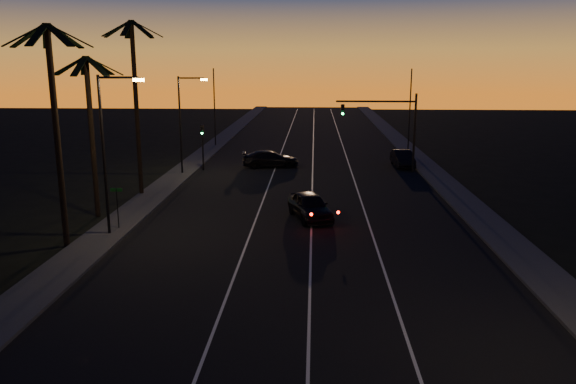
# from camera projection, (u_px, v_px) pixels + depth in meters

# --- Properties ---
(road) EXTENTS (20.00, 170.00, 0.01)m
(road) POSITION_uv_depth(u_px,v_px,m) (305.00, 197.00, 41.24)
(road) COLOR black
(road) RESTS_ON ground
(sidewalk_left) EXTENTS (2.40, 170.00, 0.16)m
(sidewalk_left) POSITION_uv_depth(u_px,v_px,m) (155.00, 194.00, 41.73)
(sidewalk_left) COLOR #333331
(sidewalk_left) RESTS_ON ground
(sidewalk_right) EXTENTS (2.40, 170.00, 0.16)m
(sidewalk_right) POSITION_uv_depth(u_px,v_px,m) (459.00, 197.00, 40.71)
(sidewalk_right) COLOR #333331
(sidewalk_right) RESTS_ON ground
(lane_stripe_left) EXTENTS (0.12, 160.00, 0.01)m
(lane_stripe_left) POSITION_uv_depth(u_px,v_px,m) (265.00, 196.00, 41.37)
(lane_stripe_left) COLOR silver
(lane_stripe_left) RESTS_ON road
(lane_stripe_mid) EXTENTS (0.12, 160.00, 0.01)m
(lane_stripe_mid) POSITION_uv_depth(u_px,v_px,m) (312.00, 197.00, 41.21)
(lane_stripe_mid) COLOR silver
(lane_stripe_mid) RESTS_ON road
(lane_stripe_right) EXTENTS (0.12, 160.00, 0.01)m
(lane_stripe_right) POSITION_uv_depth(u_px,v_px,m) (360.00, 197.00, 41.05)
(lane_stripe_right) COLOR silver
(lane_stripe_right) RESTS_ON road
(palm_near) EXTENTS (4.25, 4.16, 11.53)m
(palm_near) POSITION_uv_depth(u_px,v_px,m) (55.00, 114.00, 28.55)
(palm_near) COLOR black
(palm_near) RESTS_ON ground
(palm_mid) EXTENTS (4.25, 4.16, 10.03)m
(palm_mid) POSITION_uv_depth(u_px,v_px,m) (91.00, 119.00, 34.60)
(palm_mid) COLOR black
(palm_mid) RESTS_ON ground
(palm_far) EXTENTS (4.25, 4.16, 12.53)m
(palm_far) POSITION_uv_depth(u_px,v_px,m) (135.00, 91.00, 40.09)
(palm_far) COLOR black
(palm_far) RESTS_ON ground
(streetlight_left_near) EXTENTS (2.55, 0.26, 9.00)m
(streetlight_left_near) POSITION_uv_depth(u_px,v_px,m) (108.00, 143.00, 30.80)
(streetlight_left_near) COLOR black
(streetlight_left_near) RESTS_ON ground
(streetlight_left_far) EXTENTS (2.55, 0.26, 8.50)m
(streetlight_left_far) POSITION_uv_depth(u_px,v_px,m) (183.00, 117.00, 48.38)
(streetlight_left_far) COLOR black
(streetlight_left_far) RESTS_ON ground
(street_sign) EXTENTS (0.70, 0.06, 2.60)m
(street_sign) POSITION_uv_depth(u_px,v_px,m) (117.00, 203.00, 32.60)
(street_sign) COLOR black
(street_sign) RESTS_ON ground
(signal_mast) EXTENTS (7.10, 0.41, 7.00)m
(signal_mast) POSITION_uv_depth(u_px,v_px,m) (388.00, 119.00, 49.56)
(signal_mast) COLOR black
(signal_mast) RESTS_ON ground
(signal_post) EXTENTS (0.28, 0.37, 4.20)m
(signal_post) POSITION_uv_depth(u_px,v_px,m) (202.00, 139.00, 50.74)
(signal_post) COLOR black
(signal_post) RESTS_ON ground
(far_pole_left) EXTENTS (0.14, 0.14, 9.00)m
(far_pole_left) POSITION_uv_depth(u_px,v_px,m) (214.00, 108.00, 65.06)
(far_pole_left) COLOR black
(far_pole_left) RESTS_ON ground
(far_pole_right) EXTENTS (0.14, 0.14, 9.00)m
(far_pole_right) POSITION_uv_depth(u_px,v_px,m) (410.00, 111.00, 61.13)
(far_pole_right) COLOR black
(far_pole_right) RESTS_ON ground
(lead_car) EXTENTS (3.42, 5.67, 1.64)m
(lead_car) POSITION_uv_depth(u_px,v_px,m) (310.00, 206.00, 35.28)
(lead_car) COLOR black
(lead_car) RESTS_ON road
(right_car) EXTENTS (1.87, 4.72, 1.53)m
(right_car) POSITION_uv_depth(u_px,v_px,m) (403.00, 158.00, 53.10)
(right_car) COLOR black
(right_car) RESTS_ON road
(cross_car) EXTENTS (5.63, 3.07, 1.55)m
(cross_car) POSITION_uv_depth(u_px,v_px,m) (270.00, 159.00, 52.82)
(cross_car) COLOR black
(cross_car) RESTS_ON road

